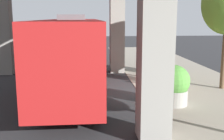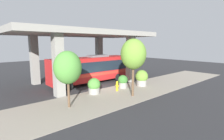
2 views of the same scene
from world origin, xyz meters
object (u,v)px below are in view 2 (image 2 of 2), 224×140
at_px(planter_front, 123,81).
at_px(street_tree_near, 133,54).
at_px(fire_hydrant, 117,86).
at_px(bus, 91,68).
at_px(planter_back, 142,78).
at_px(planter_middle, 94,86).
at_px(street_tree_far, 68,68).

relative_size(planter_front, street_tree_near, 0.27).
bearing_deg(fire_hydrant, bus, -0.75).
bearing_deg(fire_hydrant, planter_back, -94.13).
distance_m(bus, planter_front, 4.82).
distance_m(planter_back, street_tree_near, 5.50).
bearing_deg(bus, planter_back, -144.37).
height_order(fire_hydrant, planter_back, planter_back).
height_order(planter_front, street_tree_near, street_tree_near).
height_order(planter_middle, planter_back, planter_back).
relative_size(bus, planter_back, 5.61).
xyz_separation_m(planter_front, planter_back, (-0.79, -2.44, 0.22)).
xyz_separation_m(fire_hydrant, planter_middle, (0.81, 2.50, 0.25)).
height_order(planter_front, planter_back, planter_back).
bearing_deg(planter_middle, planter_back, -99.77).
xyz_separation_m(fire_hydrant, planter_back, (-0.28, -3.84, 0.45)).
relative_size(planter_back, street_tree_near, 0.35).
xyz_separation_m(planter_back, street_tree_far, (-0.74, 10.16, 2.27)).
bearing_deg(planter_front, street_tree_far, 101.17).
bearing_deg(planter_back, planter_middle, 80.23).
bearing_deg(street_tree_near, planter_middle, 36.02).
distance_m(fire_hydrant, street_tree_near, 4.32).
relative_size(planter_middle, street_tree_far, 0.36).
height_order(fire_hydrant, planter_middle, planter_middle).
xyz_separation_m(planter_front, planter_middle, (0.31, 3.89, 0.02)).
bearing_deg(street_tree_far, street_tree_near, -102.80).
height_order(bus, street_tree_near, street_tree_near).
xyz_separation_m(planter_front, street_tree_far, (-1.52, 7.72, 2.49)).
distance_m(planter_middle, planter_back, 6.44).
relative_size(fire_hydrant, planter_front, 0.73).
bearing_deg(street_tree_near, bus, -1.67).
distance_m(planter_front, planter_middle, 3.91).
height_order(bus, planter_middle, bus).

